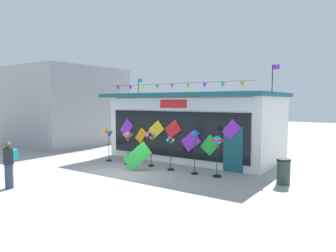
# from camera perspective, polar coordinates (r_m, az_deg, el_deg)

# --- Properties ---
(ground_plane) EXTENTS (80.00, 80.00, 0.00)m
(ground_plane) POSITION_cam_1_polar(r_m,az_deg,el_deg) (13.60, -8.97, -8.71)
(ground_plane) COLOR #9E9B99
(kite_shop_building) EXTENTS (9.14, 5.02, 4.82)m
(kite_shop_building) POSITION_cam_1_polar(r_m,az_deg,el_deg) (17.20, 5.01, 0.12)
(kite_shop_building) COLOR silver
(kite_shop_building) RESTS_ON ground_plane
(wind_spinner_far_left) EXTENTS (0.44, 0.30, 1.73)m
(wind_spinner_far_left) POSITION_cam_1_polar(r_m,az_deg,el_deg) (16.39, -10.86, -2.02)
(wind_spinner_far_left) COLOR black
(wind_spinner_far_left) RESTS_ON ground_plane
(wind_spinner_left) EXTENTS (0.35, 0.35, 1.64)m
(wind_spinner_left) POSITION_cam_1_polar(r_m,az_deg,el_deg) (15.41, -7.34, -2.21)
(wind_spinner_left) COLOR black
(wind_spinner_left) RESTS_ON ground_plane
(wind_spinner_center_left) EXTENTS (0.45, 0.30, 1.74)m
(wind_spinner_center_left) POSITION_cam_1_polar(r_m,az_deg,el_deg) (14.85, -3.20, -2.58)
(wind_spinner_center_left) COLOR black
(wind_spinner_center_left) RESTS_ON ground_plane
(wind_spinner_center_right) EXTENTS (0.35, 0.30, 1.55)m
(wind_spinner_center_right) POSITION_cam_1_polar(r_m,az_deg,el_deg) (14.00, 0.46, -4.19)
(wind_spinner_center_right) COLOR black
(wind_spinner_center_right) RESTS_ON ground_plane
(wind_spinner_right) EXTENTS (0.29, 0.29, 1.89)m
(wind_spinner_right) POSITION_cam_1_polar(r_m,az_deg,el_deg) (13.24, 4.93, -2.57)
(wind_spinner_right) COLOR black
(wind_spinner_right) RESTS_ON ground_plane
(wind_spinner_far_right) EXTENTS (0.37, 0.37, 1.70)m
(wind_spinner_far_right) POSITION_cam_1_polar(r_m,az_deg,el_deg) (12.89, 8.99, -3.42)
(wind_spinner_far_right) COLOR black
(wind_spinner_far_right) RESTS_ON ground_plane
(person_near_camera) EXTENTS (0.34, 0.46, 1.68)m
(person_near_camera) POSITION_cam_1_polar(r_m,az_deg,el_deg) (12.52, -27.05, -6.15)
(person_near_camera) COLOR #333D56
(person_near_camera) RESTS_ON ground_plane
(trash_bin) EXTENTS (0.52, 0.52, 0.97)m
(trash_bin) POSITION_cam_1_polar(r_m,az_deg,el_deg) (12.53, 20.36, -7.79)
(trash_bin) COLOR #2D4238
(trash_bin) RESTS_ON ground_plane
(display_kite_on_ground) EXTENTS (1.33, 0.44, 1.33)m
(display_kite_on_ground) POSITION_cam_1_polar(r_m,az_deg,el_deg) (14.00, -5.61, -5.52)
(display_kite_on_ground) COLOR green
(display_kite_on_ground) RESTS_ON ground_plane
(neighbour_building) EXTENTS (6.50, 7.04, 5.49)m
(neighbour_building) POSITION_cam_1_polar(r_m,az_deg,el_deg) (24.44, -18.12, 3.49)
(neighbour_building) COLOR #99999E
(neighbour_building) RESTS_ON ground_plane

